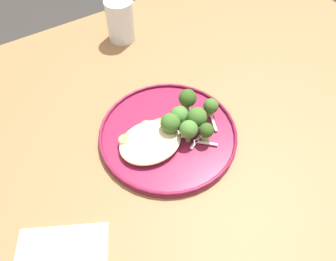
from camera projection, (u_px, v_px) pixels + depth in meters
ground at (172, 244)px, 1.28m from camera, size 6.00×6.00×0.00m
wooden_dining_table at (175, 150)px, 0.76m from camera, size 1.40×1.00×0.74m
dinner_plate at (168, 134)px, 0.68m from camera, size 0.29×0.29×0.02m
noodle_bed at (150, 142)px, 0.65m from camera, size 0.13×0.11×0.02m
seared_scallop_right_edge at (146, 126)px, 0.68m from camera, size 0.02×0.02×0.01m
seared_scallop_center_golden at (166, 133)px, 0.67m from camera, size 0.03×0.03×0.01m
seared_scallop_half_hidden at (160, 126)px, 0.68m from camera, size 0.03×0.03×0.01m
seared_scallop_left_edge at (149, 151)px, 0.64m from camera, size 0.04×0.04×0.01m
seared_scallop_rear_pale at (128, 152)px, 0.64m from camera, size 0.03×0.03×0.01m
seared_scallop_on_noodles at (126, 141)px, 0.65m from camera, size 0.03×0.03×0.02m
broccoli_floret_front_edge at (170, 124)px, 0.65m from camera, size 0.04×0.04×0.06m
broccoli_floret_near_rim at (181, 117)px, 0.67m from camera, size 0.04×0.04×0.05m
broccoli_floret_right_tilted at (211, 106)px, 0.69m from camera, size 0.03×0.03×0.04m
broccoli_floret_center_pile at (197, 117)px, 0.66m from camera, size 0.04×0.04×0.06m
broccoli_floret_split_head at (188, 98)px, 0.69m from camera, size 0.04×0.04×0.06m
broccoli_floret_rear_charred at (189, 130)px, 0.64m from camera, size 0.04×0.04×0.06m
broccoli_floret_tall_stalk at (206, 131)px, 0.64m from camera, size 0.03×0.03×0.05m
onion_sliver_pale_crescent at (206, 143)px, 0.66m from camera, size 0.04×0.04×0.00m
onion_sliver_long_sliver at (213, 121)px, 0.69m from camera, size 0.03×0.05×0.00m
onion_sliver_short_strip at (190, 117)px, 0.70m from camera, size 0.03×0.05×0.00m
onion_sliver_curled_piece at (196, 142)px, 0.66m from camera, size 0.04×0.02×0.00m
water_glass at (121, 22)px, 0.86m from camera, size 0.07×0.07×0.11m
folded_napkin at (62, 253)px, 0.53m from camera, size 0.17×0.15×0.01m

